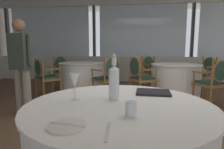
{
  "coord_description": "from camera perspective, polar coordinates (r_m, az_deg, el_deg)",
  "views": [
    {
      "loc": [
        -0.13,
        -2.58,
        1.15
      ],
      "look_at": [
        -0.34,
        -0.99,
        0.92
      ],
      "focal_mm": 30.29,
      "sensor_mm": 36.0,
      "label": 1
    }
  ],
  "objects": [
    {
      "name": "dining_chair_1_3",
      "position": [
        5.53,
        11.55,
        1.66
      ],
      "size": [
        0.65,
        0.63,
        0.91
      ],
      "rotation": [
        0.0,
        0.0,
        11.55
      ],
      "color": "olive",
      "rests_on": "ground_plane"
    },
    {
      "name": "diner_person_0",
      "position": [
        3.52,
        -25.74,
        3.51
      ],
      "size": [
        0.51,
        0.29,
        1.62
      ],
      "rotation": [
        0.0,
        0.0,
        1.3
      ],
      "color": "gray",
      "rests_on": "ground_plane"
    },
    {
      "name": "ground_plane",
      "position": [
        2.83,
        9.95,
        -16.07
      ],
      "size": [
        13.52,
        13.52,
        0.0
      ],
      "primitive_type": "plane",
      "color": "brown"
    },
    {
      "name": "menu_book",
      "position": [
        1.67,
        12.3,
        -5.24
      ],
      "size": [
        0.29,
        0.24,
        0.02
      ],
      "primitive_type": "cube",
      "rotation": [
        0.0,
        0.0,
        -0.05
      ],
      "color": "black",
      "rests_on": "foreground_table"
    },
    {
      "name": "dining_chair_1_2",
      "position": [
        5.49,
        26.4,
        0.92
      ],
      "size": [
        0.63,
        0.65,
        0.92
      ],
      "rotation": [
        0.0,
        0.0,
        9.98
      ],
      "color": "olive",
      "rests_on": "ground_plane"
    },
    {
      "name": "background_table_1",
      "position": [
        4.78,
        18.58,
        -1.57
      ],
      "size": [
        1.17,
        1.17,
        0.76
      ],
      "color": "white",
      "rests_on": "ground_plane"
    },
    {
      "name": "window_wall_far",
      "position": [
        6.48,
        8.86,
        7.72
      ],
      "size": [
        10.29,
        0.14,
        2.79
      ],
      "color": "beige",
      "rests_on": "ground_plane"
    },
    {
      "name": "dinner_fork",
      "position": [
        0.92,
        -1.28,
        -16.73
      ],
      "size": [
        0.03,
        0.21,
        0.0
      ],
      "primitive_type": "cube",
      "rotation": [
        0.0,
        0.0,
        1.64
      ],
      "color": "silver",
      "rests_on": "foreground_table"
    },
    {
      "name": "water_tumbler",
      "position": [
        1.11,
        5.69,
        -10.28
      ],
      "size": [
        0.07,
        0.07,
        0.08
      ],
      "primitive_type": "cylinder",
      "color": "white",
      "rests_on": "foreground_table"
    },
    {
      "name": "dining_chair_0_3",
      "position": [
        4.52,
        -19.7,
        -0.12
      ],
      "size": [
        0.66,
        0.65,
        0.91
      ],
      "rotation": [
        0.0,
        0.0,
        13.46
      ],
      "color": "olive",
      "rests_on": "ground_plane"
    },
    {
      "name": "butter_knife",
      "position": [
        1.0,
        -13.42,
        -14.53
      ],
      "size": [
        0.19,
        0.05,
        0.0
      ],
      "primitive_type": "cube",
      "rotation": [
        0.0,
        0.0,
        -0.17
      ],
      "color": "silver",
      "rests_on": "foreground_table"
    },
    {
      "name": "dining_chair_1_1",
      "position": [
        4.08,
        28.38,
        -1.27
      ],
      "size": [
        0.65,
        0.63,
        0.94
      ],
      "rotation": [
        0.0,
        0.0,
        8.41
      ],
      "color": "olive",
      "rests_on": "ground_plane"
    },
    {
      "name": "wine_glass",
      "position": [
        1.42,
        -11.19,
        -1.87
      ],
      "size": [
        0.08,
        0.08,
        0.2
      ],
      "color": "white",
      "rests_on": "foreground_table"
    },
    {
      "name": "dining_chair_0_0",
      "position": [
        4.21,
        -1.16,
        0.01
      ],
      "size": [
        0.65,
        0.66,
        0.97
      ],
      "rotation": [
        0.0,
        0.0,
        8.75
      ],
      "color": "olive",
      "rests_on": "ground_plane"
    },
    {
      "name": "water_bottle",
      "position": [
        1.42,
        0.6,
        -2.06
      ],
      "size": [
        0.08,
        0.08,
        0.34
      ],
      "color": "white",
      "rests_on": "foreground_table"
    },
    {
      "name": "background_table_0",
      "position": [
        5.03,
        -9.03,
        -0.77
      ],
      "size": [
        1.18,
        1.18,
        0.76
      ],
      "color": "white",
      "rests_on": "ground_plane"
    },
    {
      "name": "side_plate",
      "position": [
        1.0,
        -13.41,
        -14.81
      ],
      "size": [
        0.2,
        0.2,
        0.01
      ],
      "primitive_type": "cylinder",
      "color": "silver",
      "rests_on": "foreground_table"
    },
    {
      "name": "dining_chair_0_1",
      "position": [
        5.64,
        -0.54,
        1.86
      ],
      "size": [
        0.66,
        0.65,
        0.91
      ],
      "rotation": [
        0.0,
        0.0,
        10.32
      ],
      "color": "olive",
      "rests_on": "ground_plane"
    },
    {
      "name": "dining_chair_0_2",
      "position": [
        5.87,
        -14.68,
        1.78
      ],
      "size": [
        0.65,
        0.66,
        0.9
      ],
      "rotation": [
        0.0,
        0.0,
        11.89
      ],
      "color": "olive",
      "rests_on": "ground_plane"
    },
    {
      "name": "dining_chair_1_0",
      "position": [
        4.13,
        8.32,
        0.01
      ],
      "size": [
        0.63,
        0.65,
        0.97
      ],
      "rotation": [
        0.0,
        0.0,
        6.84
      ],
      "color": "olive",
      "rests_on": "ground_plane"
    }
  ]
}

